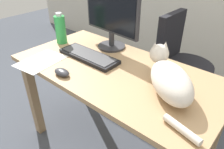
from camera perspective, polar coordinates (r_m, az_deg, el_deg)
ground_plane at (r=1.80m, az=0.70°, el=-18.74°), size 8.00×8.00×0.00m
desk at (r=1.39m, az=0.86°, el=-2.48°), size 1.32×0.67×0.72m
office_chair at (r=2.00m, az=17.31°, el=0.14°), size 0.48×0.48×0.91m
monitor at (r=1.53m, az=-0.17°, el=15.01°), size 0.48×0.20×0.42m
keyboard at (r=1.46m, az=-6.19°, el=4.91°), size 0.44×0.15×0.03m
cat at (r=1.12m, az=14.94°, el=-0.96°), size 0.47×0.44×0.20m
computer_mouse at (r=1.29m, az=-13.11°, el=0.57°), size 0.11×0.06×0.04m
paper_sheet at (r=1.49m, az=-18.29°, el=3.43°), size 0.25×0.32×0.00m
water_bottle at (r=1.69m, az=-13.46°, el=11.57°), size 0.08×0.08×0.23m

